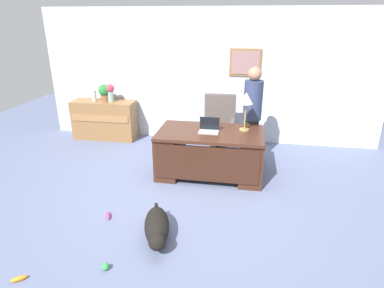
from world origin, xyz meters
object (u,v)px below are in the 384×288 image
potted_plant (104,92)px  person_standing (252,115)px  dog_toy_ball (105,267)px  credenza (105,120)px  laptop (209,128)px  desk (210,152)px  dog_toy_plush (108,215)px  desk_lamp (246,101)px  dog_lying (157,227)px  vase_with_flowers (110,92)px  armchair (219,128)px  dog_toy_bone (19,279)px  vase_empty (94,96)px

potted_plant → person_standing: bearing=-14.4°
person_standing → dog_toy_ball: 3.48m
credenza → laptop: bearing=-29.6°
desk → dog_toy_plush: size_ratio=9.56×
dog_toy_ball → desk_lamp: bearing=62.3°
dog_lying → vase_with_flowers: vase_with_flowers is taller
dog_lying → dog_toy_plush: size_ratio=4.80×
armchair → potted_plant: 2.56m
desk_lamp → dog_toy_bone: bearing=-126.9°
dog_toy_plush → credenza: bearing=114.0°
armchair → vase_with_flowers: 2.43m
vase_empty → dog_toy_plush: size_ratio=1.27×
credenza → potted_plant: potted_plant is taller
credenza → desk_lamp: (3.02, -1.24, 0.85)m
desk → vase_with_flowers: bearing=148.2°
dog_lying → dog_toy_ball: dog_lying is taller
person_standing → desk_lamp: 0.59m
armchair → desk_lamp: (0.49, -0.87, 0.77)m
person_standing → vase_empty: (-3.33, 0.79, 0.04)m
vase_empty → potted_plant: 0.26m
person_standing → vase_with_flowers: person_standing is taller
credenza → dog_toy_bone: (0.86, -4.12, -0.39)m
credenza → vase_empty: 0.56m
desk → dog_toy_ball: 2.57m
dog_lying → dog_toy_plush: (-0.77, 0.31, -0.13)m
desk_lamp → desk: bearing=-161.6°
laptop → desk_lamp: size_ratio=0.51×
desk → dog_lying: bearing=-103.1°
potted_plant → desk: bearing=-30.4°
desk → credenza: bearing=150.2°
person_standing → laptop: person_standing is taller
vase_with_flowers → dog_toy_ball: 4.22m
dog_lying → desk_lamp: 2.46m
dog_lying → vase_empty: 4.01m
person_standing → dog_toy_bone: bearing=-124.4°
desk_lamp → dog_toy_plush: bearing=-136.0°
dog_lying → desk_lamp: (0.96, 1.97, 1.11)m
vase_with_flowers → desk_lamp: bearing=-23.7°
laptop → dog_toy_plush: laptop is taller
credenza → armchair: (2.53, -0.37, 0.08)m
vase_with_flowers → dog_toy_ball: (1.48, -3.83, -1.00)m
potted_plant → vase_empty: bearing=180.0°
person_standing → dog_toy_plush: person_standing is taller
vase_with_flowers → dog_toy_bone: vase_with_flowers is taller
armchair → laptop: size_ratio=3.50×
desk_lamp → potted_plant: desk_lamp is taller
desk → dog_lying: size_ratio=1.99×
credenza → dog_lying: size_ratio=1.57×
person_standing → laptop: (-0.68, -0.60, -0.08)m
potted_plant → dog_toy_ball: size_ratio=4.48×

